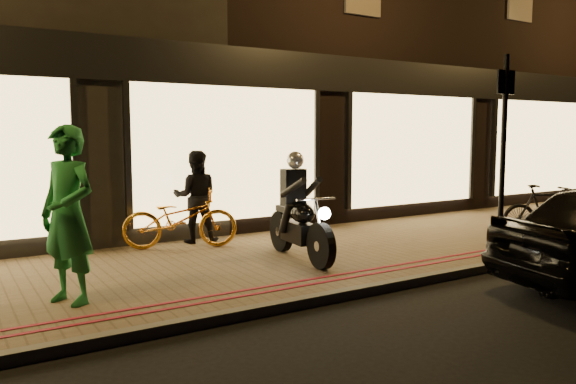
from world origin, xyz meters
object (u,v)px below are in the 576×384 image
(bicycle_gold, at_px, (180,219))
(person_green, at_px, (68,215))
(sign_post, at_px, (503,145))
(motorcycle, at_px, (299,218))

(bicycle_gold, relative_size, person_green, 0.94)
(sign_post, bearing_deg, person_green, 170.58)
(motorcycle, height_order, person_green, person_green)
(motorcycle, distance_m, person_green, 3.36)
(sign_post, bearing_deg, motorcycle, 150.91)
(motorcycle, distance_m, bicycle_gold, 2.06)
(motorcycle, xyz_separation_m, person_green, (-3.30, -0.49, 0.36))
(sign_post, height_order, bicycle_gold, sign_post)
(person_green, bearing_deg, sign_post, 49.51)
(sign_post, bearing_deg, bicycle_gold, 140.69)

